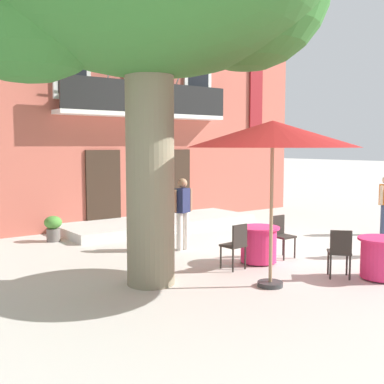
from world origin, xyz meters
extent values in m
plane|color=beige|center=(0.00, 0.00, 0.00)|extent=(120.00, 120.00, 0.00)
cube|color=#BC5B4C|center=(-0.68, 7.00, 3.75)|extent=(13.00, 4.00, 7.50)
cube|color=#332319|center=(-1.98, 4.97, 1.15)|extent=(1.10, 0.08, 2.30)
cube|color=#332319|center=(0.62, 4.97, 1.15)|extent=(1.10, 0.08, 2.30)
cube|color=silver|center=(-2.88, 4.96, 4.65)|extent=(1.10, 0.08, 1.90)
cube|color=black|center=(-2.88, 4.93, 4.65)|extent=(0.84, 0.04, 1.60)
cube|color=silver|center=(-0.68, 4.96, 4.65)|extent=(1.10, 0.08, 1.90)
cube|color=black|center=(-0.68, 4.93, 4.65)|extent=(0.84, 0.04, 1.60)
cube|color=silver|center=(1.52, 4.96, 4.65)|extent=(1.10, 0.08, 1.90)
cube|color=black|center=(1.52, 4.93, 4.65)|extent=(0.84, 0.04, 1.60)
cube|color=silver|center=(-0.68, 4.67, 3.34)|extent=(5.60, 0.65, 0.12)
cube|color=black|center=(-0.68, 4.38, 3.85)|extent=(5.60, 0.06, 0.90)
cylinder|color=#B2B2B7|center=(-1.88, 4.50, 4.75)|extent=(0.04, 0.95, 1.33)
cube|color=#192D9E|center=(-1.88, 4.05, 5.05)|extent=(0.60, 0.29, 0.38)
cylinder|color=#B2B2B7|center=(0.52, 4.50, 4.75)|extent=(0.04, 0.95, 1.33)
cube|color=#146B2D|center=(0.52, 4.05, 5.05)|extent=(0.60, 0.29, 0.38)
cylinder|color=#995638|center=(-2.98, 4.70, 3.52)|extent=(0.35, 0.35, 0.24)
ellipsoid|color=#2D7533|center=(-2.98, 4.70, 3.84)|extent=(0.45, 0.45, 0.41)
cylinder|color=slate|center=(-1.83, 4.70, 3.54)|extent=(0.36, 0.36, 0.29)
ellipsoid|color=#38843D|center=(-1.83, 4.70, 3.88)|extent=(0.46, 0.46, 0.39)
cylinder|color=slate|center=(-0.68, 4.70, 3.54)|extent=(0.30, 0.30, 0.28)
ellipsoid|color=#38843D|center=(-0.68, 4.70, 3.88)|extent=(0.39, 0.39, 0.40)
cylinder|color=#47423D|center=(0.47, 4.70, 3.53)|extent=(0.34, 0.34, 0.27)
ellipsoid|color=#2D7533|center=(0.47, 4.70, 3.82)|extent=(0.45, 0.45, 0.30)
cylinder|color=#47423D|center=(1.62, 4.70, 3.54)|extent=(0.34, 0.34, 0.28)
ellipsoid|color=#38843D|center=(1.62, 4.70, 3.84)|extent=(0.44, 0.44, 0.31)
cube|color=maroon|center=(4.19, 4.94, 4.12)|extent=(0.60, 0.06, 2.80)
cube|color=silver|center=(-0.68, 3.96, 0.12)|extent=(5.83, 2.07, 0.25)
cylinder|color=#7F755B|center=(-3.92, -0.81, 1.87)|extent=(0.83, 0.83, 3.75)
cylinder|color=#E52D66|center=(-0.39, -3.07, 0.37)|extent=(0.74, 0.74, 0.68)
cylinder|color=#E52D66|center=(-0.39, -3.07, 0.74)|extent=(0.86, 0.86, 0.04)
cylinder|color=#2D2823|center=(-0.39, -3.07, 0.01)|extent=(0.44, 0.44, 0.03)
cylinder|color=#2D2823|center=(-0.91, -2.30, 0.23)|extent=(0.04, 0.04, 0.45)
cylinder|color=#2D2823|center=(-0.68, -2.54, 0.23)|extent=(0.04, 0.04, 0.45)
cylinder|color=#2D2823|center=(-1.16, -2.53, 0.23)|extent=(0.04, 0.04, 0.45)
cylinder|color=#2D2823|center=(-0.92, -2.78, 0.23)|extent=(0.04, 0.04, 0.45)
cube|color=#2D2823|center=(-0.92, -2.54, 0.47)|extent=(0.57, 0.57, 0.04)
cube|color=#2D2823|center=(-1.05, -2.66, 0.70)|extent=(0.29, 0.30, 0.42)
cylinder|color=#E52D66|center=(-1.34, -0.87, 0.37)|extent=(0.74, 0.74, 0.68)
cylinder|color=#E52D66|center=(-1.34, -0.87, 0.74)|extent=(0.86, 0.86, 0.04)
cylinder|color=#2D2823|center=(-1.34, -0.87, 0.01)|extent=(0.44, 0.44, 0.03)
cylinder|color=#2D2823|center=(-2.27, -0.76, 0.23)|extent=(0.04, 0.04, 0.45)
cylinder|color=#2D2823|center=(-1.93, -0.74, 0.23)|extent=(0.04, 0.04, 0.45)
cylinder|color=#2D2823|center=(-2.25, -1.10, 0.23)|extent=(0.04, 0.04, 0.45)
cylinder|color=#2D2823|center=(-1.91, -1.08, 0.23)|extent=(0.04, 0.04, 0.45)
cube|color=#2D2823|center=(-2.09, -0.92, 0.47)|extent=(0.42, 0.42, 0.04)
cube|color=#2D2823|center=(-2.08, -1.10, 0.70)|extent=(0.38, 0.06, 0.42)
cylinder|color=#2D2823|center=(-0.42, -1.05, 0.23)|extent=(0.04, 0.04, 0.45)
cylinder|color=#2D2823|center=(-0.76, -1.05, 0.23)|extent=(0.04, 0.04, 0.45)
cylinder|color=#2D2823|center=(-0.42, -0.71, 0.23)|extent=(0.04, 0.04, 0.45)
cylinder|color=#2D2823|center=(-0.76, -0.71, 0.23)|extent=(0.04, 0.04, 0.45)
cube|color=#2D2823|center=(-0.59, -0.88, 0.47)|extent=(0.40, 0.40, 0.04)
cube|color=#2D2823|center=(-0.59, -0.70, 0.70)|extent=(0.38, 0.04, 0.42)
cylinder|color=#997A56|center=(-2.35, -2.19, 1.27)|extent=(0.06, 0.06, 2.55)
cylinder|color=#333333|center=(-2.35, -2.19, 0.04)|extent=(0.44, 0.44, 0.08)
cone|color=#B21E1E|center=(-2.35, -2.19, 2.62)|extent=(2.90, 2.90, 0.45)
cylinder|color=slate|center=(-3.95, 3.85, 0.16)|extent=(0.34, 0.34, 0.33)
ellipsoid|color=#4C8E38|center=(-3.95, 3.85, 0.49)|extent=(0.45, 0.45, 0.33)
cylinder|color=silver|center=(-1.98, 1.07, 0.44)|extent=(0.14, 0.14, 0.89)
cylinder|color=silver|center=(-1.80, 1.07, 0.44)|extent=(0.14, 0.14, 0.89)
cube|color=#1E2347|center=(-1.89, 1.07, 1.17)|extent=(0.40, 0.33, 0.56)
sphere|color=#9E7051|center=(-1.89, 1.07, 1.57)|extent=(0.22, 0.22, 0.22)
cylinder|color=#9E7051|center=(-2.11, 1.07, 1.17)|extent=(0.09, 0.09, 0.52)
cylinder|color=#9E7051|center=(-1.67, 1.07, 1.17)|extent=(0.09, 0.09, 0.52)
cylinder|color=#384260|center=(3.57, -0.67, 0.41)|extent=(0.14, 0.14, 0.82)
cylinder|color=beige|center=(3.44, -0.67, 1.10)|extent=(0.09, 0.09, 0.52)
camera|label=1|loc=(-8.25, -7.83, 2.43)|focal=44.57mm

